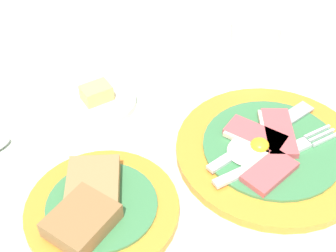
{
  "coord_description": "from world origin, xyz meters",
  "views": [
    {
      "loc": [
        -0.2,
        -0.35,
        0.43
      ],
      "look_at": [
        -0.04,
        0.07,
        0.02
      ],
      "focal_mm": 50.0,
      "sensor_mm": 36.0,
      "label": 1
    }
  ],
  "objects": [
    {
      "name": "bread_plate",
      "position": [
        -0.16,
        -0.02,
        0.01
      ],
      "size": [
        0.17,
        0.17,
        0.04
      ],
      "color": "orange",
      "rests_on": "ground_plane"
    },
    {
      "name": "sugar_cup",
      "position": [
        0.14,
        0.19,
        0.04
      ],
      "size": [
        0.08,
        0.08,
        0.07
      ],
      "color": "white",
      "rests_on": "ground_plane"
    },
    {
      "name": "teaspoon_by_saucer",
      "position": [
        -0.25,
        0.13,
        0.01
      ],
      "size": [
        0.19,
        0.07,
        0.01
      ],
      "rotation": [
        0.0,
        0.0,
        3.44
      ],
      "color": "silver",
      "rests_on": "ground_plane"
    },
    {
      "name": "ground_plane",
      "position": [
        0.0,
        0.0,
        0.0
      ],
      "size": [
        3.0,
        3.0,
        0.0
      ],
      "primitive_type": "plane",
      "color": "#B7CCB7"
    },
    {
      "name": "breakfast_plate",
      "position": [
        0.07,
        -0.01,
        0.01
      ],
      "size": [
        0.24,
        0.24,
        0.03
      ],
      "color": "orange",
      "rests_on": "ground_plane"
    },
    {
      "name": "butter_dish",
      "position": [
        -0.11,
        0.17,
        0.01
      ],
      "size": [
        0.11,
        0.11,
        0.03
      ],
      "color": "silver",
      "rests_on": "ground_plane"
    }
  ]
}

